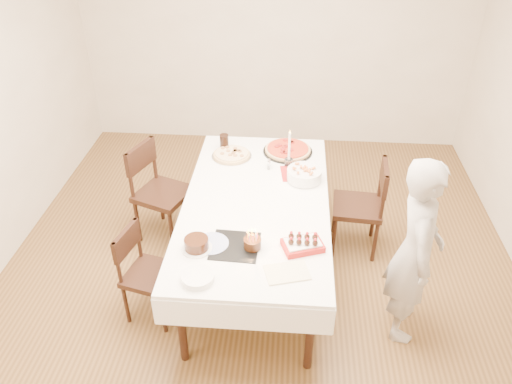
# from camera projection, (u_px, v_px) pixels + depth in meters

# --- Properties ---
(floor) EXTENTS (5.00, 5.00, 0.00)m
(floor) POSITION_uv_depth(u_px,v_px,m) (259.00, 273.00, 4.34)
(floor) COLOR #52381C
(floor) RESTS_ON ground
(wall_back) EXTENTS (4.50, 0.04, 2.70)m
(wall_back) POSITION_uv_depth(u_px,v_px,m) (276.00, 32.00, 5.65)
(wall_back) COLOR beige
(wall_back) RESTS_ON floor
(dining_table) EXTENTS (1.81, 2.40, 0.75)m
(dining_table) POSITION_uv_depth(u_px,v_px,m) (256.00, 238.00, 4.15)
(dining_table) COLOR white
(dining_table) RESTS_ON floor
(chair_right_savory) EXTENTS (0.49, 0.49, 0.89)m
(chair_right_savory) POSITION_uv_depth(u_px,v_px,m) (357.00, 207.00, 4.40)
(chair_right_savory) COLOR black
(chair_right_savory) RESTS_ON floor
(chair_left_savory) EXTENTS (0.62, 0.62, 0.93)m
(chair_left_savory) POSITION_uv_depth(u_px,v_px,m) (163.00, 194.00, 4.52)
(chair_left_savory) COLOR black
(chair_left_savory) RESTS_ON floor
(chair_left_dessert) EXTENTS (0.49, 0.49, 0.79)m
(chair_left_dessert) POSITION_uv_depth(u_px,v_px,m) (151.00, 275.00, 3.76)
(chair_left_dessert) COLOR black
(chair_left_dessert) RESTS_ON floor
(person) EXTENTS (0.40, 0.57, 1.47)m
(person) POSITION_uv_depth(u_px,v_px,m) (415.00, 252.00, 3.46)
(person) COLOR beige
(person) RESTS_ON floor
(pizza_white) EXTENTS (0.46, 0.46, 0.04)m
(pizza_white) POSITION_uv_depth(u_px,v_px,m) (232.00, 155.00, 4.51)
(pizza_white) COLOR beige
(pizza_white) RESTS_ON dining_table
(pizza_pepperoni) EXTENTS (0.55, 0.55, 0.04)m
(pizza_pepperoni) POSITION_uv_depth(u_px,v_px,m) (288.00, 150.00, 4.58)
(pizza_pepperoni) COLOR red
(pizza_pepperoni) RESTS_ON dining_table
(red_placemat) EXTENTS (0.28, 0.28, 0.01)m
(red_placemat) POSITION_uv_depth(u_px,v_px,m) (296.00, 174.00, 4.28)
(red_placemat) COLOR #B21E1E
(red_placemat) RESTS_ON dining_table
(pasta_bowl) EXTENTS (0.32, 0.32, 0.09)m
(pasta_bowl) POSITION_uv_depth(u_px,v_px,m) (304.00, 174.00, 4.17)
(pasta_bowl) COLOR white
(pasta_bowl) RESTS_ON dining_table
(taper_candle) EXTENTS (0.10, 0.10, 0.35)m
(taper_candle) POSITION_uv_depth(u_px,v_px,m) (289.00, 148.00, 4.29)
(taper_candle) COLOR white
(taper_candle) RESTS_ON dining_table
(shaker_pair) EXTENTS (0.09, 0.09, 0.08)m
(shaker_pair) POSITION_uv_depth(u_px,v_px,m) (269.00, 165.00, 4.32)
(shaker_pair) COLOR white
(shaker_pair) RESTS_ON dining_table
(cola_glass) EXTENTS (0.10, 0.10, 0.15)m
(cola_glass) POSITION_uv_depth(u_px,v_px,m) (224.00, 142.00, 4.59)
(cola_glass) COLOR black
(cola_glass) RESTS_ON dining_table
(layer_cake) EXTENTS (0.27, 0.27, 0.09)m
(layer_cake) POSITION_uv_depth(u_px,v_px,m) (196.00, 244.00, 3.44)
(layer_cake) COLOR #33180C
(layer_cake) RESTS_ON dining_table
(cake_board) EXTENTS (0.35, 0.35, 0.01)m
(cake_board) POSITION_uv_depth(u_px,v_px,m) (235.00, 246.00, 3.49)
(cake_board) COLOR black
(cake_board) RESTS_ON dining_table
(birthday_cake) EXTENTS (0.16, 0.16, 0.13)m
(birthday_cake) POSITION_uv_depth(u_px,v_px,m) (252.00, 239.00, 3.43)
(birthday_cake) COLOR #391E0F
(birthday_cake) RESTS_ON dining_table
(strawberry_box) EXTENTS (0.32, 0.26, 0.07)m
(strawberry_box) POSITION_uv_depth(u_px,v_px,m) (303.00, 244.00, 3.45)
(strawberry_box) COLOR #9F1512
(strawberry_box) RESTS_ON dining_table
(box_lid) EXTENTS (0.33, 0.26, 0.02)m
(box_lid) POSITION_uv_depth(u_px,v_px,m) (287.00, 273.00, 3.26)
(box_lid) COLOR beige
(box_lid) RESTS_ON dining_table
(plate_stack) EXTENTS (0.22, 0.22, 0.04)m
(plate_stack) POSITION_uv_depth(u_px,v_px,m) (198.00, 277.00, 3.20)
(plate_stack) COLOR white
(plate_stack) RESTS_ON dining_table
(china_plate) EXTENTS (0.31, 0.31, 0.01)m
(china_plate) POSITION_uv_depth(u_px,v_px,m) (211.00, 244.00, 3.50)
(china_plate) COLOR white
(china_plate) RESTS_ON dining_table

